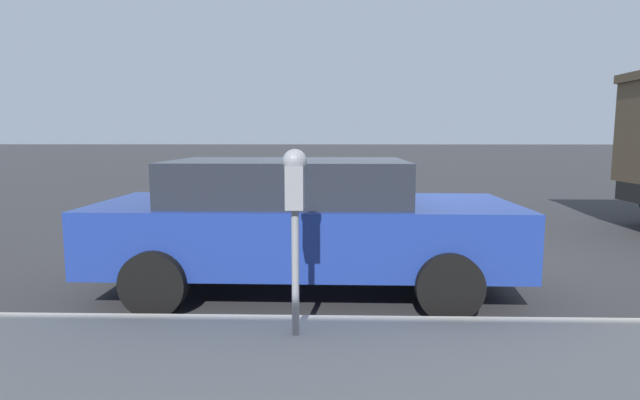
% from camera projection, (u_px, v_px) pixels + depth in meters
% --- Properties ---
extents(ground_plane, '(220.00, 220.00, 0.00)m').
position_uv_depth(ground_plane, '(382.00, 266.00, 6.64)').
color(ground_plane, '#333335').
extents(parking_meter, '(0.21, 0.19, 1.49)m').
position_uv_depth(parking_meter, '(295.00, 194.00, 3.89)').
color(parking_meter, gray).
rests_on(parking_meter, sidewalk).
extents(car_blue, '(2.01, 4.54, 1.46)m').
position_uv_depth(car_blue, '(302.00, 221.00, 5.55)').
color(car_blue, navy).
rests_on(car_blue, ground_plane).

